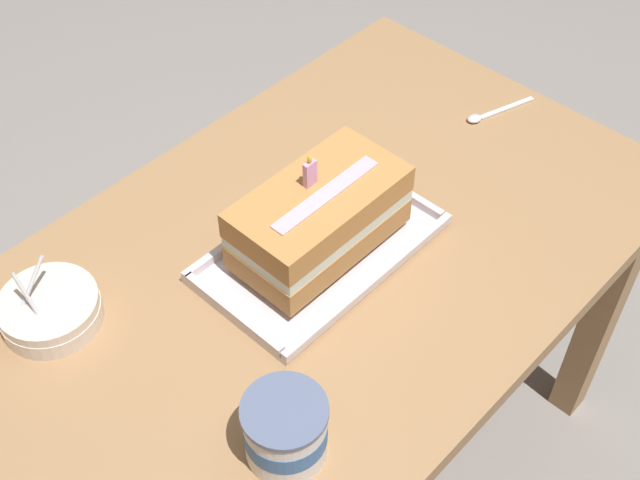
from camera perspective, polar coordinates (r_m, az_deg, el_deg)
ground_plane at (r=1.91m, az=-0.03°, el=-15.34°), size 8.00×8.00×0.00m
dining_table at (r=1.40m, az=-0.04°, el=-3.74°), size 1.17×0.72×0.72m
foil_tray at (r=1.31m, az=0.05°, el=-0.72°), size 0.38×0.22×0.02m
birthday_cake at (r=1.26m, az=0.05°, el=1.51°), size 0.27×0.14×0.17m
bowl_stack at (r=1.28m, az=-17.90°, el=-4.54°), size 0.15×0.15×0.10m
ice_cream_tub at (r=1.07m, az=-2.38°, el=-12.79°), size 0.11×0.11×0.10m
serving_spoon_near_tray at (r=1.59m, az=11.22°, el=8.36°), size 0.15×0.06×0.01m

